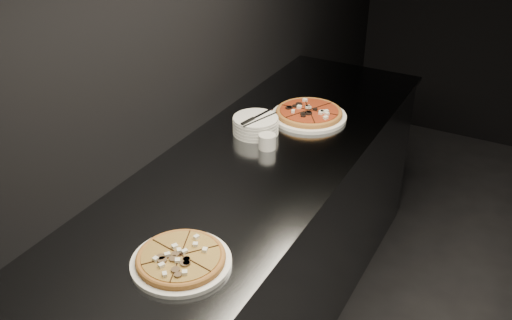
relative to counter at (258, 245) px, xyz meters
The scene contains 7 objects.
wall_left 1.01m from the counter, behind, with size 0.02×5.00×2.80m, color black.
counter is the anchor object (origin of this frame).
pizza_mushroom 0.86m from the counter, 81.30° to the right, with size 0.32×0.32×0.04m.
pizza_tomato 0.66m from the counter, 86.24° to the left, with size 0.35×0.35×0.04m.
plate_stack 0.55m from the counter, 121.20° to the left, with size 0.20×0.20×0.08m.
cutlery 0.58m from the counter, 121.50° to the left, with size 0.11×0.21×0.01m.
ramekin 0.50m from the counter, 93.39° to the left, with size 0.07×0.07×0.06m.
Camera 1 is at (-1.16, -1.80, 2.09)m, focal length 40.00 mm.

